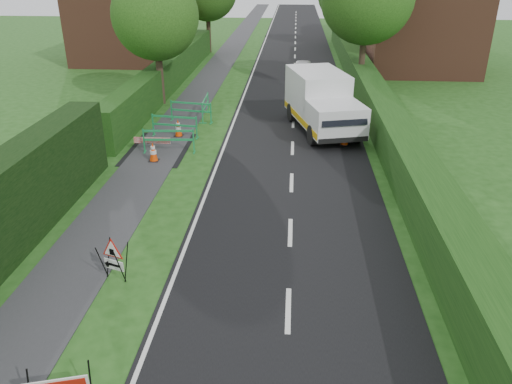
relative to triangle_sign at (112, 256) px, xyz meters
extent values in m
plane|color=#1E4915|center=(1.77, -1.87, -0.69)|extent=(120.00, 120.00, 0.00)
cube|color=black|center=(4.27, 33.13, -0.68)|extent=(6.00, 90.00, 0.02)
cube|color=#2D2D30|center=(-1.23, 33.13, -0.68)|extent=(2.00, 90.00, 0.02)
cube|color=#14380F|center=(-3.23, 20.13, -0.69)|extent=(1.00, 24.00, 1.80)
cube|color=#14380F|center=(8.27, 14.13, -0.69)|extent=(1.20, 50.00, 1.50)
cube|color=brown|center=(-8.23, 28.13, 2.06)|extent=(7.00, 7.00, 5.50)
cube|color=brown|center=(12.77, 26.13, 2.06)|extent=(7.00, 7.00, 5.50)
cube|color=brown|center=(13.77, 40.13, 2.06)|extent=(7.00, 7.00, 5.50)
cylinder|color=#2D2116|center=(-2.83, 16.13, 0.62)|extent=(0.36, 0.36, 2.62)
sphere|color=#1B4211|center=(-2.83, 16.13, 3.81)|extent=(4.40, 4.40, 4.40)
cylinder|color=#2D2116|center=(8.17, 20.13, 0.80)|extent=(0.36, 0.36, 2.97)
cylinder|color=#2D2116|center=(-2.83, 32.13, 0.71)|extent=(0.36, 0.36, 2.80)
cylinder|color=#2D2116|center=(8.17, 36.13, 0.54)|extent=(0.36, 0.36, 2.45)
cylinder|color=black|center=(-0.26, -0.03, -0.18)|extent=(0.12, 0.30, 0.99)
cylinder|color=black|center=(-0.18, 0.21, -0.18)|extent=(0.12, 0.30, 0.99)
cylinder|color=black|center=(0.25, -0.20, -0.18)|extent=(0.12, 0.30, 0.99)
cylinder|color=black|center=(0.33, 0.03, -0.18)|extent=(0.12, 0.30, 0.99)
cube|color=white|center=(0.03, -0.01, -0.24)|extent=(0.53, 0.20, 0.27)
cube|color=black|center=(0.03, -0.03, -0.24)|extent=(0.37, 0.14, 0.06)
cone|color=black|center=(-0.18, 0.04, -0.24)|extent=(0.17, 0.19, 0.16)
cube|color=black|center=(0.02, -0.03, 0.13)|extent=(0.12, 0.05, 0.16)
cube|color=silver|center=(5.32, 12.96, 0.80)|extent=(2.99, 3.91, 2.08)
cube|color=silver|center=(6.01, 10.42, 0.40)|extent=(2.67, 2.73, 1.27)
cube|color=black|center=(6.29, 9.38, 0.71)|extent=(1.89, 0.73, 0.58)
cube|color=#EAB00C|center=(4.54, 11.70, -0.02)|extent=(1.42, 5.14, 0.26)
cube|color=#EAB00C|center=(6.63, 12.27, -0.02)|extent=(1.42, 5.14, 0.26)
cube|color=black|center=(6.29, 9.39, -0.17)|extent=(2.07, 0.68, 0.22)
cylinder|color=black|center=(5.09, 10.11, -0.26)|extent=(0.48, 0.90, 0.86)
cylinder|color=black|center=(6.96, 10.62, -0.26)|extent=(0.48, 0.90, 0.86)
cylinder|color=black|center=(4.18, 13.46, -0.26)|extent=(0.48, 0.90, 0.86)
cylinder|color=black|center=(6.05, 13.97, -0.26)|extent=(0.48, 0.90, 0.86)
cube|color=black|center=(6.46, 10.25, -0.67)|extent=(0.38, 0.38, 0.04)
cone|color=#EA4107|center=(6.46, 10.25, -0.27)|extent=(0.32, 0.32, 0.75)
cylinder|color=white|center=(6.46, 10.25, -0.31)|extent=(0.25, 0.25, 0.14)
cylinder|color=white|center=(6.46, 10.25, -0.12)|extent=(0.17, 0.17, 0.10)
cube|color=black|center=(6.69, 10.85, -0.67)|extent=(0.38, 0.38, 0.04)
cone|color=#EA4107|center=(6.69, 10.85, -0.27)|extent=(0.32, 0.32, 0.75)
cylinder|color=white|center=(6.69, 10.85, -0.31)|extent=(0.25, 0.25, 0.14)
cylinder|color=white|center=(6.69, 10.85, -0.12)|extent=(0.17, 0.17, 0.10)
cube|color=black|center=(6.52, 14.11, -0.67)|extent=(0.38, 0.38, 0.04)
cone|color=#EA4107|center=(6.52, 14.11, -0.27)|extent=(0.32, 0.32, 0.75)
cylinder|color=white|center=(6.52, 14.11, -0.31)|extent=(0.25, 0.25, 0.14)
cylinder|color=white|center=(6.52, 14.11, -0.12)|extent=(0.17, 0.17, 0.10)
cube|color=black|center=(-1.09, 7.80, -0.67)|extent=(0.38, 0.38, 0.04)
cone|color=#EA4107|center=(-1.09, 7.80, -0.27)|extent=(0.32, 0.32, 0.75)
cylinder|color=white|center=(-1.09, 7.80, -0.31)|extent=(0.25, 0.25, 0.14)
cylinder|color=white|center=(-1.09, 7.80, -0.12)|extent=(0.17, 0.17, 0.10)
cube|color=black|center=(-0.76, 10.79, -0.67)|extent=(0.38, 0.38, 0.04)
cone|color=#EA4107|center=(-0.76, 10.79, -0.27)|extent=(0.32, 0.32, 0.75)
cylinder|color=white|center=(-0.76, 10.79, -0.31)|extent=(0.25, 0.25, 0.14)
cylinder|color=white|center=(-0.76, 10.79, -0.12)|extent=(0.17, 0.17, 0.10)
cube|color=#188443|center=(-1.69, 8.70, -0.19)|extent=(0.05, 0.05, 1.00)
cube|color=#188443|center=(0.30, 8.85, -0.19)|extent=(0.05, 0.05, 1.00)
cube|color=#188443|center=(-0.70, 8.78, 0.23)|extent=(2.00, 0.20, 0.08)
cube|color=#188443|center=(-0.70, 8.78, -0.14)|extent=(2.00, 0.20, 0.08)
cube|color=#188443|center=(-1.69, 8.70, -0.67)|extent=(0.09, 0.35, 0.04)
cube|color=#188443|center=(0.30, 8.85, -0.67)|extent=(0.09, 0.35, 0.04)
cube|color=#188443|center=(-1.88, 10.80, -0.19)|extent=(0.06, 0.06, 1.00)
cube|color=#188443|center=(0.11, 10.56, -0.19)|extent=(0.06, 0.06, 1.00)
cube|color=#188443|center=(-0.89, 10.68, 0.23)|extent=(1.99, 0.30, 0.08)
cube|color=#188443|center=(-0.89, 10.68, -0.14)|extent=(1.99, 0.30, 0.08)
cube|color=#188443|center=(-1.88, 10.80, -0.67)|extent=(0.10, 0.35, 0.04)
cube|color=#188443|center=(0.11, 10.56, -0.67)|extent=(0.10, 0.35, 0.04)
cube|color=#188443|center=(-1.59, 13.12, -0.19)|extent=(0.06, 0.06, 1.00)
cube|color=#188443|center=(0.38, 12.77, -0.19)|extent=(0.06, 0.06, 1.00)
cube|color=#188443|center=(-0.61, 12.95, 0.23)|extent=(1.98, 0.40, 0.08)
cube|color=#188443|center=(-0.61, 12.95, -0.14)|extent=(1.98, 0.40, 0.08)
cube|color=#188443|center=(-1.59, 13.12, -0.67)|extent=(0.12, 0.36, 0.04)
cube|color=#188443|center=(0.38, 12.77, -0.67)|extent=(0.12, 0.36, 0.04)
cube|color=#188443|center=(-0.02, 12.75, -0.19)|extent=(0.05, 0.05, 1.00)
cube|color=#188443|center=(-0.08, 14.75, -0.19)|extent=(0.05, 0.05, 1.00)
cube|color=#188443|center=(-0.05, 13.75, 0.23)|extent=(0.11, 2.00, 0.08)
cube|color=#188443|center=(-0.05, 13.75, -0.14)|extent=(0.11, 2.00, 0.08)
cube|color=#188443|center=(-0.02, 12.75, -0.67)|extent=(0.35, 0.07, 0.04)
cube|color=#188443|center=(-0.08, 14.75, -0.67)|extent=(0.35, 0.07, 0.04)
cube|color=red|center=(-1.43, 8.93, -0.69)|extent=(1.50, 0.05, 0.25)
imported|color=white|center=(4.78, 22.58, -0.11)|extent=(1.57, 3.50, 1.17)
camera|label=1|loc=(4.23, -9.88, 6.52)|focal=35.00mm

